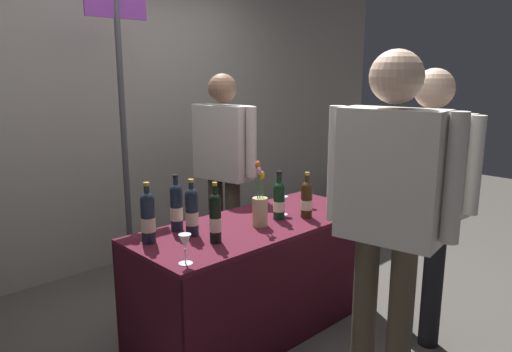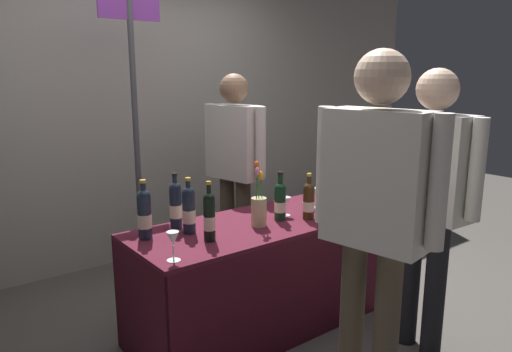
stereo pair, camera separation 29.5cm
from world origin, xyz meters
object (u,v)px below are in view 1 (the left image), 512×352
Objects in this scene: featured_wine_bottle at (279,200)px; taster_foreground_right at (389,200)px; tasting_table at (256,256)px; wine_glass_mid at (185,243)px; wine_glass_near_taster at (308,193)px; vendor_presenter at (223,157)px; booth_signpost at (123,114)px; wine_glass_near_vendor at (282,201)px; display_bottle_0 at (335,185)px; flower_vase at (260,208)px.

taster_foreground_right is at bearing -103.28° from featured_wine_bottle.
wine_glass_mid reaches higher than tasting_table.
wine_glass_near_taster is (0.37, 0.07, -0.03)m from featured_wine_bottle.
wine_glass_near_taster is 0.80m from vendor_presenter.
booth_signpost is at bearing 126.53° from wine_glass_near_taster.
featured_wine_bottle is 2.22× the size of wine_glass_near_taster.
taster_foreground_right is (-0.30, -0.96, 0.25)m from wine_glass_near_vendor.
taster_foreground_right is at bearing -130.15° from display_bottle_0.
taster_foreground_right reaches higher than vendor_presenter.
display_bottle_0 is 2.49× the size of wine_glass_near_taster.
vendor_presenter reaches higher than tasting_table.
vendor_presenter is at bearing 73.86° from featured_wine_bottle.
flower_vase is 0.25× the size of vendor_presenter.
display_bottle_0 is 0.95m from vendor_presenter.
vendor_presenter is 0.74× the size of booth_signpost.
featured_wine_bottle is at bearing -69.20° from booth_signpost.
booth_signpost is at bearing 72.51° from wine_glass_mid.
wine_glass_near_taster is (-0.14, 0.13, -0.05)m from display_bottle_0.
tasting_table is 11.42× the size of wine_glass_near_taster.
flower_vase is at bearing 14.54° from wine_glass_mid.
wine_glass_near_taster is (0.52, 0.02, 0.32)m from tasting_table.
featured_wine_bottle is 0.14× the size of booth_signpost.
vendor_presenter is at bearing 63.56° from flower_vase.
display_bottle_0 is at bearing -50.00° from taster_foreground_right.
featured_wine_bottle is at bearing 3.79° from flower_vase.
display_bottle_0 is at bearing -3.78° from flower_vase.
display_bottle_0 is 2.31× the size of wine_glass_mid.
tasting_table is at bearing 18.65° from wine_glass_mid.
display_bottle_0 is 0.20m from wine_glass_near_taster.
tasting_table is 0.61m from wine_glass_near_taster.
featured_wine_bottle is 1.34m from booth_signpost.
wine_glass_mid is at bearing -161.35° from tasting_table.
featured_wine_bottle is at bearing -169.09° from wine_glass_near_taster.
display_bottle_0 is 1.38m from wine_glass_mid.
display_bottle_0 is at bearing 5.50° from wine_glass_mid.
wine_glass_near_vendor is 0.99m from wine_glass_mid.
tasting_table is at bearing 170.73° from display_bottle_0.
wine_glass_mid is 1.00m from taster_foreground_right.
booth_signpost is at bearing 127.84° from display_bottle_0.
wine_glass_near_taster is at bearing 2.22° from tasting_table.
featured_wine_bottle is at bearing 173.51° from display_bottle_0.
wine_glass_mid is 0.09× the size of vendor_presenter.
display_bottle_0 is 2.80× the size of wine_glass_near_vendor.
taster_foreground_right is 0.79× the size of booth_signpost.
flower_vase is 1.30m from booth_signpost.
wine_glass_near_vendor is at bearing 30.99° from featured_wine_bottle.
featured_wine_bottle is 0.19× the size of vendor_presenter.
wine_glass_near_vendor is 0.07× the size of taster_foreground_right.
tasting_table is 0.82m from wine_glass_mid.
wine_glass_near_vendor is 0.83m from vendor_presenter.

